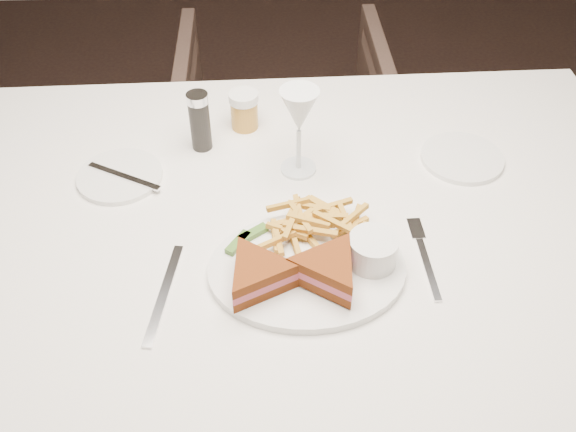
# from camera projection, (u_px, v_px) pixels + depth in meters

# --- Properties ---
(ground) EXTENTS (5.00, 5.00, 0.00)m
(ground) POSITION_uv_depth(u_px,v_px,m) (159.00, 414.00, 1.68)
(ground) COLOR black
(ground) RESTS_ON ground
(table) EXTENTS (1.41, 0.95, 0.75)m
(table) POSITION_uv_depth(u_px,v_px,m) (287.00, 342.00, 1.39)
(table) COLOR white
(table) RESTS_ON ground
(chair_far) EXTENTS (0.65, 0.61, 0.66)m
(chair_far) POSITION_uv_depth(u_px,v_px,m) (283.00, 122.00, 2.07)
(chair_far) COLOR #44312A
(chair_far) RESTS_ON ground
(table_setting) EXTENTS (0.82, 0.61, 0.18)m
(table_setting) POSITION_uv_depth(u_px,v_px,m) (299.00, 216.00, 1.08)
(table_setting) COLOR white
(table_setting) RESTS_ON table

